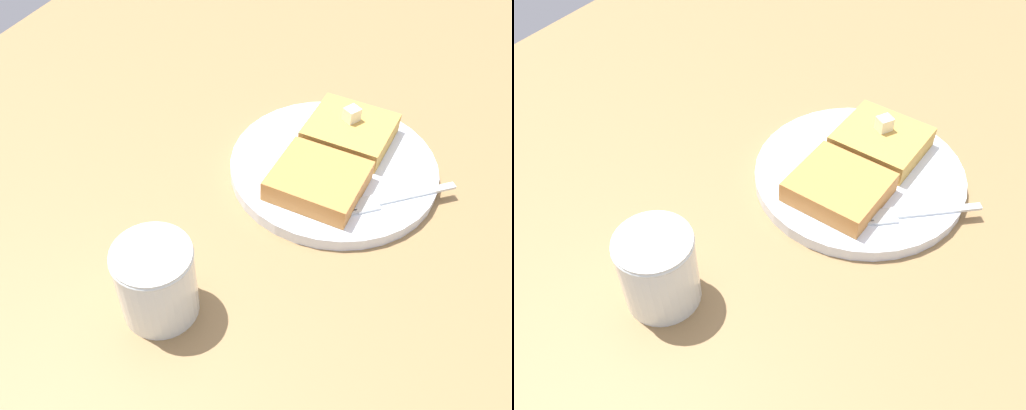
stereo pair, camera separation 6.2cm
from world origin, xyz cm
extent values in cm
cube|color=olive|center=(0.00, 0.00, 1.29)|extent=(105.97, 105.97, 2.57)
cylinder|color=silver|center=(6.75, 9.07, 3.36)|extent=(25.74, 25.74, 1.58)
torus|color=#302F35|center=(6.75, 9.07, 3.75)|extent=(25.74, 25.74, 0.80)
cube|color=#C19240|center=(1.60, 9.33, 5.48)|extent=(10.05, 10.82, 2.65)
cube|color=#BE7B3C|center=(11.90, 8.82, 5.48)|extent=(10.05, 10.82, 2.65)
cube|color=#F1ECC5|center=(0.95, 9.13, 7.69)|extent=(2.34, 2.28, 1.78)
cube|color=silver|center=(8.00, 19.74, 4.33)|extent=(7.23, 8.14, 0.36)
cube|color=silver|center=(12.19, 14.91, 4.33)|extent=(3.50, 3.56, 0.36)
cube|color=silver|center=(14.78, 13.18, 4.33)|extent=(2.34, 2.63, 0.36)
cube|color=silver|center=(14.37, 12.82, 4.33)|extent=(2.34, 2.63, 0.36)
cube|color=silver|center=(13.95, 12.46, 4.33)|extent=(2.34, 2.63, 0.36)
cube|color=silver|center=(13.54, 12.10, 4.33)|extent=(2.34, 2.63, 0.36)
cylinder|color=#55240E|center=(33.13, -0.09, 6.18)|extent=(7.10, 7.10, 7.21)
cylinder|color=silver|center=(33.13, -0.09, 6.94)|extent=(7.71, 7.71, 8.73)
torus|color=silver|center=(33.13, -0.09, 10.85)|extent=(7.90, 7.90, 0.50)
camera|label=1|loc=(58.84, 22.34, 51.61)|focal=40.00mm
camera|label=2|loc=(55.87, 27.75, 51.61)|focal=40.00mm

